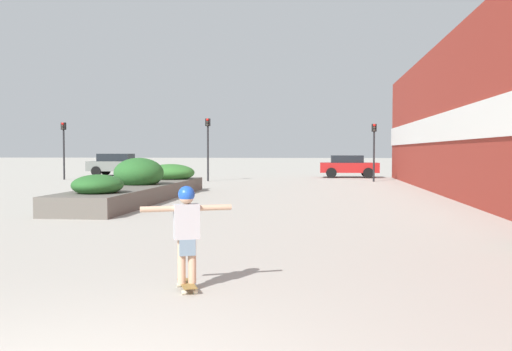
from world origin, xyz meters
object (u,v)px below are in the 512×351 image
skateboard (187,285)px  skateboarder (187,224)px  car_center_right (496,167)px  car_leftmost (118,164)px  traffic_light_right (374,142)px  car_center_left (349,166)px  traffic_light_left (208,139)px  traffic_light_far_left (64,141)px

skateboard → skateboarder: skateboarder is taller
skateboard → car_center_right: (13.03, 31.30, 0.71)m
skateboarder → skateboard: bearing=157.6°
car_leftmost → traffic_light_right: size_ratio=1.24×
traffic_light_right → skateboarder: bearing=-100.2°
car_center_right → traffic_light_right: (-8.21, -4.54, 1.53)m
car_leftmost → skateboarder: bearing=21.5°
skateboard → car_center_left: bearing=61.2°
car_leftmost → traffic_light_left: (7.96, -6.55, 1.67)m
car_center_right → traffic_light_right: 9.50m
skateboard → car_center_right: 33.91m
skateboard → car_leftmost: 35.28m
traffic_light_left → traffic_light_far_left: 9.39m
car_leftmost → traffic_light_far_left: size_ratio=1.17×
traffic_light_left → traffic_light_right: traffic_light_left is taller
skateboarder → traffic_light_left: (-4.94, 26.28, 1.67)m
skateboard → skateboarder: 0.78m
traffic_light_right → skateboard: bearing=-100.2°
skateboard → traffic_light_left: bearing=78.3°
skateboard → car_center_left: car_center_left is taller
traffic_light_far_left → traffic_light_left: bearing=-5.0°
skateboarder → traffic_light_left: bearing=78.3°
car_center_left → car_center_right: 9.44m
skateboard → traffic_light_right: (4.82, 26.77, 2.24)m
skateboard → skateboarder: bearing=-22.4°
skateboarder → car_leftmost: car_leftmost is taller
traffic_light_left → skateboarder: bearing=-79.3°
car_center_left → traffic_light_right: (1.21, -5.15, 1.51)m
car_leftmost → traffic_light_right: 18.79m
skateboarder → car_leftmost: (-12.90, 32.83, 0.00)m
skateboard → traffic_light_right: bearing=57.4°
traffic_light_left → traffic_light_right: bearing=2.9°
car_leftmost → car_center_left: size_ratio=1.07×
car_center_right → traffic_light_far_left: size_ratio=1.09×
skateboard → traffic_light_left: traffic_light_left is taller
car_leftmost → traffic_light_left: bearing=50.5°
car_center_left → traffic_light_right: bearing=13.2°
traffic_light_left → car_leftmost: bearing=140.5°
traffic_light_right → traffic_light_left: bearing=-177.1°
skateboard → traffic_light_right: traffic_light_right is taller
car_center_left → traffic_light_far_left: (-17.91, -4.83, 1.63)m
car_center_left → traffic_light_left: traffic_light_left is taller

